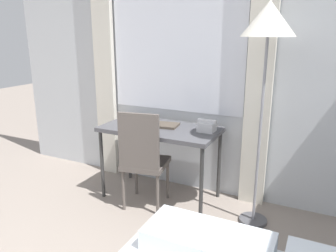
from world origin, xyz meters
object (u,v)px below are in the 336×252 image
object	(u,v)px
desk	(160,134)
telephone	(207,126)
book	(165,125)
standing_lamp	(268,29)
desk_chair	(143,156)

from	to	relation	value
desk	telephone	world-z (taller)	telephone
telephone	book	world-z (taller)	telephone
standing_lamp	book	xyz separation A→B (m)	(-0.94, 0.11, -0.90)
standing_lamp	telephone	distance (m)	1.02
standing_lamp	telephone	size ratio (longest dim) A/B	10.70
book	standing_lamp	bearing A→B (deg)	-6.84
desk	telephone	distance (m)	0.48
standing_lamp	book	size ratio (longest dim) A/B	6.75
desk_chair	book	world-z (taller)	desk_chair
telephone	book	xyz separation A→B (m)	(-0.43, -0.02, -0.04)
desk	standing_lamp	world-z (taller)	standing_lamp
desk	book	size ratio (longest dim) A/B	4.14
desk	standing_lamp	xyz separation A→B (m)	(0.97, -0.06, 0.98)
book	desk_chair	bearing A→B (deg)	-102.17
desk_chair	book	size ratio (longest dim) A/B	3.48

